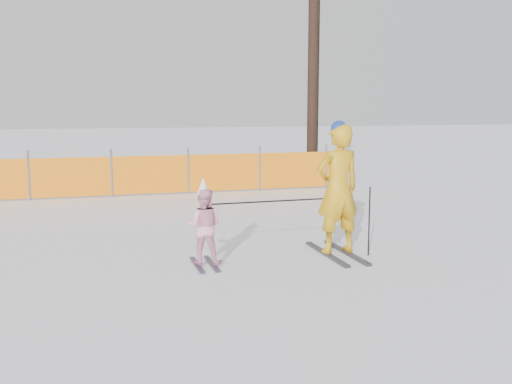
# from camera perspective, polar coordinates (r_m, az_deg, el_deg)

# --- Properties ---
(ground) EXTENTS (120.00, 120.00, 0.00)m
(ground) POSITION_cam_1_polar(r_m,az_deg,el_deg) (8.55, 0.96, -7.12)
(ground) COLOR white
(ground) RESTS_ON ground
(adult) EXTENTS (0.78, 1.56, 2.10)m
(adult) POSITION_cam_1_polar(r_m,az_deg,el_deg) (8.92, 8.19, 0.36)
(adult) COLOR black
(adult) RESTS_ON ground
(child) EXTENTS (0.65, 0.87, 1.30)m
(child) POSITION_cam_1_polar(r_m,az_deg,el_deg) (8.32, -5.25, -3.36)
(child) COLOR black
(child) RESTS_ON ground
(ski_poles) EXTENTS (2.46, 0.22, 1.08)m
(ski_poles) POSITION_cam_1_polar(r_m,az_deg,el_deg) (8.69, 5.32, -1.68)
(ski_poles) COLOR black
(ski_poles) RESTS_ON ground
(safety_fence) EXTENTS (16.28, 0.06, 1.25)m
(safety_fence) POSITION_cam_1_polar(r_m,az_deg,el_deg) (15.25, -21.32, 1.30)
(safety_fence) COLOR #595960
(safety_fence) RESTS_ON ground
(tree_trunks) EXTENTS (1.29, 2.50, 6.86)m
(tree_trunks) POSITION_cam_1_polar(r_m,az_deg,el_deg) (19.05, 5.79, 11.43)
(tree_trunks) COLOR black
(tree_trunks) RESTS_ON ground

